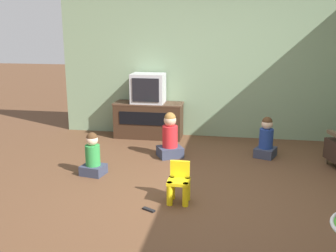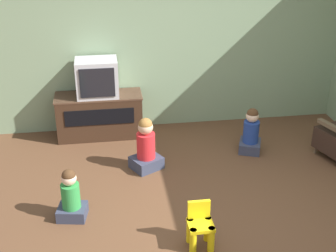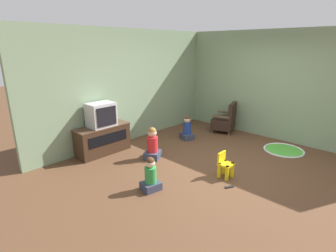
{
  "view_description": "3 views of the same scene",
  "coord_description": "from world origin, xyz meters",
  "px_view_note": "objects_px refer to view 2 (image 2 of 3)",
  "views": [
    {
      "loc": [
        0.09,
        -4.29,
        1.91
      ],
      "look_at": [
        -0.78,
        0.78,
        0.6
      ],
      "focal_mm": 42.0,
      "sensor_mm": 36.0,
      "label": 1
    },
    {
      "loc": [
        -1.32,
        -3.79,
        3.0
      ],
      "look_at": [
        -0.66,
        0.64,
        0.87
      ],
      "focal_mm": 50.0,
      "sensor_mm": 36.0,
      "label": 2
    },
    {
      "loc": [
        -4.29,
        -2.49,
        2.29
      ],
      "look_at": [
        -1.01,
        0.66,
        0.88
      ],
      "focal_mm": 28.0,
      "sensor_mm": 36.0,
      "label": 3
    }
  ],
  "objects_px": {
    "child_watching_left": "(251,133)",
    "child_watching_center": "(146,147)",
    "yellow_kid_chair": "(200,228)",
    "child_watching_right": "(71,197)",
    "television": "(97,78)",
    "tv_cabinet": "(100,115)"
  },
  "relations": [
    {
      "from": "yellow_kid_chair",
      "to": "child_watching_right",
      "type": "height_order",
      "value": "child_watching_right"
    },
    {
      "from": "yellow_kid_chair",
      "to": "tv_cabinet",
      "type": "bearing_deg",
      "value": 109.66
    },
    {
      "from": "television",
      "to": "child_watching_left",
      "type": "xyz_separation_m",
      "value": [
        1.97,
        -0.75,
        -0.61
      ]
    },
    {
      "from": "tv_cabinet",
      "to": "yellow_kid_chair",
      "type": "bearing_deg",
      "value": -70.4
    },
    {
      "from": "child_watching_left",
      "to": "yellow_kid_chair",
      "type": "bearing_deg",
      "value": 170.19
    },
    {
      "from": "yellow_kid_chair",
      "to": "child_watching_center",
      "type": "height_order",
      "value": "child_watching_center"
    },
    {
      "from": "tv_cabinet",
      "to": "television",
      "type": "distance_m",
      "value": 0.55
    },
    {
      "from": "child_watching_left",
      "to": "child_watching_center",
      "type": "relative_size",
      "value": 0.9
    },
    {
      "from": "yellow_kid_chair",
      "to": "television",
      "type": "bearing_deg",
      "value": 109.75
    },
    {
      "from": "child_watching_right",
      "to": "child_watching_left",
      "type": "bearing_deg",
      "value": 36.35
    },
    {
      "from": "yellow_kid_chair",
      "to": "child_watching_center",
      "type": "distance_m",
      "value": 1.58
    },
    {
      "from": "tv_cabinet",
      "to": "child_watching_right",
      "type": "distance_m",
      "value": 1.94
    },
    {
      "from": "television",
      "to": "child_watching_center",
      "type": "bearing_deg",
      "value": -61.1
    },
    {
      "from": "child_watching_right",
      "to": "child_watching_center",
      "type": "bearing_deg",
      "value": 55.57
    },
    {
      "from": "yellow_kid_chair",
      "to": "child_watching_right",
      "type": "bearing_deg",
      "value": 152.87
    },
    {
      "from": "child_watching_center",
      "to": "television",
      "type": "bearing_deg",
      "value": 90.12
    },
    {
      "from": "child_watching_left",
      "to": "child_watching_right",
      "type": "bearing_deg",
      "value": 137.48
    },
    {
      "from": "yellow_kid_chair",
      "to": "child_watching_left",
      "type": "distance_m",
      "value": 2.07
    },
    {
      "from": "child_watching_left",
      "to": "child_watching_center",
      "type": "distance_m",
      "value": 1.44
    },
    {
      "from": "television",
      "to": "child_watching_center",
      "type": "xyz_separation_m",
      "value": [
        0.55,
        -0.99,
        -0.58
      ]
    },
    {
      "from": "child_watching_left",
      "to": "child_watching_center",
      "type": "xyz_separation_m",
      "value": [
        -1.42,
        -0.24,
        0.03
      ]
    },
    {
      "from": "yellow_kid_chair",
      "to": "child_watching_right",
      "type": "distance_m",
      "value": 1.39
    }
  ]
}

